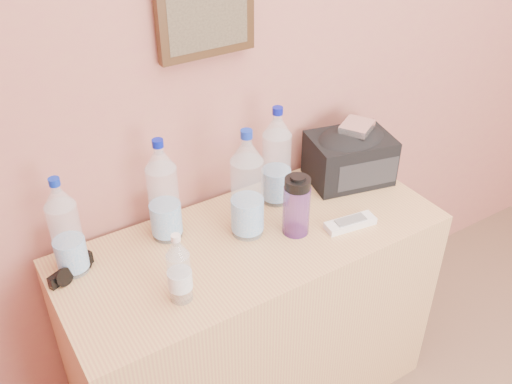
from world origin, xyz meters
TOP-DOWN VIEW (x-y plane):
  - picture_frame at (-0.38, 1.98)m, footprint 0.30×0.03m
  - dresser at (-0.38, 1.72)m, footprint 1.22×0.51m
  - pet_large_a at (-0.89, 1.87)m, footprint 0.09×0.09m
  - pet_large_b at (-0.60, 1.88)m, footprint 0.09×0.09m
  - pet_large_c at (-0.20, 1.86)m, footprint 0.09×0.09m
  - pet_large_d at (-0.38, 1.76)m, footprint 0.10×0.10m
  - pet_small at (-0.68, 1.61)m, footprint 0.06×0.06m
  - nalgene_bottle at (-0.25, 1.68)m, footprint 0.08×0.08m
  - sunglasses at (-0.91, 1.86)m, footprint 0.16×0.11m
  - ac_remote at (-0.08, 1.61)m, footprint 0.17×0.08m
  - toiletry_bag at (0.09, 1.83)m, footprint 0.32×0.26m
  - foil_packet at (0.11, 1.84)m, footprint 0.15×0.14m

SIDE VIEW (x-z plane):
  - dresser at x=-0.38m, z-range 0.00..0.77m
  - ac_remote at x=-0.08m, z-range 0.77..0.79m
  - sunglasses at x=-0.91m, z-range 0.77..0.80m
  - toiletry_bag at x=0.09m, z-range 0.77..0.96m
  - pet_small at x=-0.68m, z-range 0.75..0.97m
  - nalgene_bottle at x=-0.25m, z-range 0.76..0.97m
  - pet_large_a at x=-0.89m, z-range 0.75..1.06m
  - pet_large_b at x=-0.60m, z-range 0.75..1.09m
  - pet_large_c at x=-0.20m, z-range 0.75..1.09m
  - pet_large_d at x=-0.38m, z-range 0.74..1.11m
  - foil_packet at x=0.11m, z-range 0.96..0.98m
  - picture_frame at x=-0.38m, z-range 1.27..1.52m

